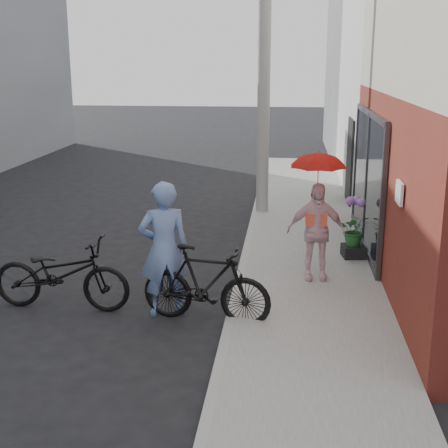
% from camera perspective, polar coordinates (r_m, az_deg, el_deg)
% --- Properties ---
extents(ground, '(80.00, 80.00, 0.00)m').
position_cam_1_polar(ground, '(9.01, -5.34, -8.36)').
color(ground, black).
rests_on(ground, ground).
extents(sidewalk, '(2.20, 24.00, 0.12)m').
position_cam_1_polar(sidewalk, '(10.70, 7.89, -4.26)').
color(sidewalk, gray).
rests_on(sidewalk, ground).
extents(curb, '(0.12, 24.00, 0.12)m').
position_cam_1_polar(curb, '(10.72, 1.67, -4.09)').
color(curb, '#9E9E99').
rests_on(curb, ground).
extents(east_building_far, '(8.00, 8.00, 7.00)m').
position_cam_1_polar(east_building_far, '(24.74, 19.42, 13.98)').
color(east_building_far, slate).
rests_on(east_building_far, ground).
extents(utility_pole, '(0.28, 0.28, 7.00)m').
position_cam_1_polar(utility_pole, '(14.12, 3.70, 14.68)').
color(utility_pole, '#9E9E99').
rests_on(utility_pole, ground).
extents(officer, '(0.82, 0.66, 1.94)m').
position_cam_1_polar(officer, '(8.75, -5.51, -2.31)').
color(officer, '#6681B5').
rests_on(officer, ground).
extents(bike_left, '(2.07, 0.80, 1.07)m').
position_cam_1_polar(bike_left, '(9.34, -14.66, -4.42)').
color(bike_left, black).
rests_on(bike_left, ground).
extents(bike_right, '(1.90, 0.83, 1.10)m').
position_cam_1_polar(bike_right, '(8.58, -1.66, -5.56)').
color(bike_right, black).
rests_on(bike_right, ground).
extents(kimono_woman, '(0.94, 0.43, 1.56)m').
position_cam_1_polar(kimono_woman, '(9.96, 8.39, -0.67)').
color(kimono_woman, silver).
rests_on(kimono_woman, sidewalk).
extents(parasol, '(0.85, 0.85, 0.75)m').
position_cam_1_polar(parasol, '(9.71, 8.65, 5.90)').
color(parasol, red).
rests_on(parasol, kimono_woman).
extents(planter, '(0.45, 0.45, 0.21)m').
position_cam_1_polar(planter, '(11.35, 11.77, -2.45)').
color(planter, black).
rests_on(planter, sidewalk).
extents(potted_plant, '(0.51, 0.44, 0.57)m').
position_cam_1_polar(potted_plant, '(11.24, 11.87, -0.55)').
color(potted_plant, '#28652E').
rests_on(potted_plant, planter).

